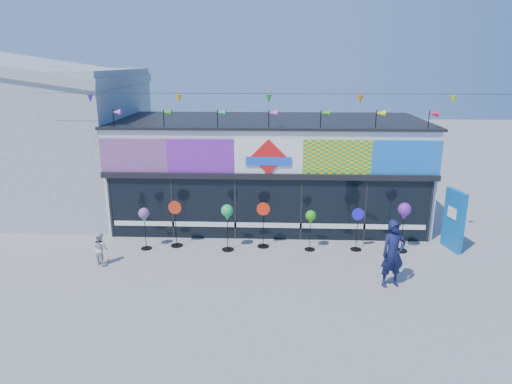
# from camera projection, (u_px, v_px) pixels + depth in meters

# --- Properties ---
(ground) EXTENTS (80.00, 80.00, 0.00)m
(ground) POSITION_uv_depth(u_px,v_px,m) (266.00, 282.00, 13.59)
(ground) COLOR gray
(ground) RESTS_ON ground
(kite_shop) EXTENTS (16.00, 5.70, 5.31)m
(kite_shop) POSITION_uv_depth(u_px,v_px,m) (269.00, 169.00, 18.73)
(kite_shop) COLOR silver
(kite_shop) RESTS_ON ground
(neighbour_building) EXTENTS (8.18, 7.20, 6.87)m
(neighbour_building) POSITION_uv_depth(u_px,v_px,m) (40.00, 136.00, 19.83)
(neighbour_building) COLOR #AAADAF
(neighbour_building) RESTS_ON ground
(blue_sign) EXTENTS (0.38, 1.07, 2.12)m
(blue_sign) POSITION_uv_depth(u_px,v_px,m) (454.00, 220.00, 15.68)
(blue_sign) COLOR #0B5DAB
(blue_sign) RESTS_ON ground
(spinner_0) EXTENTS (0.38, 0.38, 1.50)m
(spinner_0) POSITION_uv_depth(u_px,v_px,m) (144.00, 216.00, 15.65)
(spinner_0) COLOR black
(spinner_0) RESTS_ON ground
(spinner_1) EXTENTS (0.47, 0.43, 1.67)m
(spinner_1) POSITION_uv_depth(u_px,v_px,m) (176.00, 222.00, 15.98)
(spinner_1) COLOR black
(spinner_1) RESTS_ON ground
(spinner_2) EXTENTS (0.42, 0.42, 1.66)m
(spinner_2) POSITION_uv_depth(u_px,v_px,m) (227.00, 214.00, 15.51)
(spinner_2) COLOR black
(spinner_2) RESTS_ON ground
(spinner_3) EXTENTS (0.46, 0.42, 1.64)m
(spinner_3) POSITION_uv_depth(u_px,v_px,m) (263.00, 224.00, 15.92)
(spinner_3) COLOR black
(spinner_3) RESTS_ON ground
(spinner_4) EXTENTS (0.37, 0.37, 1.44)m
(spinner_4) POSITION_uv_depth(u_px,v_px,m) (311.00, 218.00, 15.57)
(spinner_4) COLOR black
(spinner_4) RESTS_ON ground
(spinner_5) EXTENTS (0.43, 0.39, 1.52)m
(spinner_5) POSITION_uv_depth(u_px,v_px,m) (357.00, 228.00, 15.67)
(spinner_5) COLOR black
(spinner_5) RESTS_ON ground
(spinner_6) EXTENTS (0.44, 0.44, 1.75)m
(spinner_6) POSITION_uv_depth(u_px,v_px,m) (404.00, 213.00, 15.39)
(spinner_6) COLOR black
(spinner_6) RESTS_ON ground
(adult_man) EXTENTS (0.84, 0.66, 2.01)m
(adult_man) POSITION_uv_depth(u_px,v_px,m) (393.00, 254.00, 13.10)
(adult_man) COLOR #12173B
(adult_man) RESTS_ON ground
(child) EXTENTS (0.60, 0.55, 1.08)m
(child) POSITION_uv_depth(u_px,v_px,m) (100.00, 249.00, 14.62)
(child) COLOR silver
(child) RESTS_ON ground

